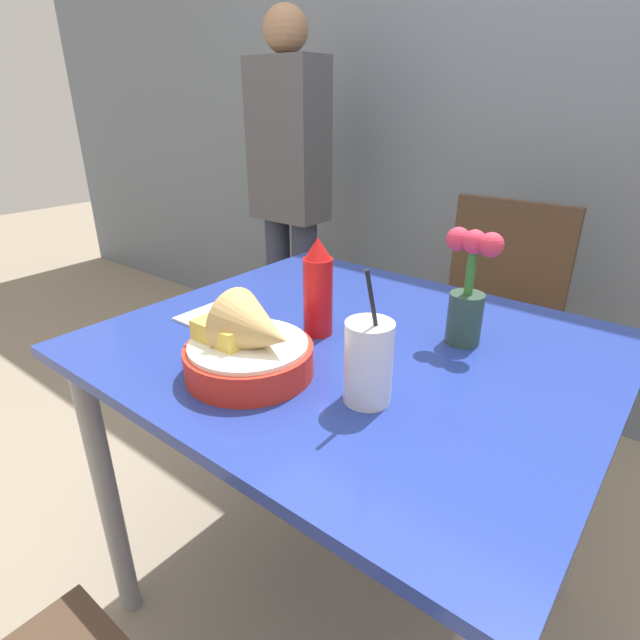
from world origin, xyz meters
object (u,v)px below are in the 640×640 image
chair_far_window (492,318)px  ketchup_bottle (318,289)px  food_basket (251,347)px  person_standing (289,186)px  drink_cup (368,365)px  flower_vase (468,291)px

chair_far_window → ketchup_bottle: 0.91m
food_basket → person_standing: (-0.87, 1.08, 0.06)m
ketchup_bottle → person_standing: size_ratio=0.13×
chair_far_window → drink_cup: 1.04m
chair_far_window → flower_vase: 0.79m
chair_far_window → ketchup_bottle: (-0.09, -0.84, 0.33)m
flower_vase → person_standing: person_standing is taller
chair_far_window → food_basket: 1.09m
chair_far_window → drink_cup: bearing=-82.2°
flower_vase → person_standing: (-1.11, 0.71, 0.01)m
ketchup_bottle → flower_vase: size_ratio=0.89×
ketchup_bottle → drink_cup: 0.27m
food_basket → drink_cup: (0.21, 0.06, 0.01)m
drink_cup → flower_vase: (0.03, 0.30, 0.05)m
flower_vase → person_standing: 1.32m
chair_far_window → flower_vase: (0.17, -0.69, 0.34)m
drink_cup → person_standing: bearing=136.8°
flower_vase → drink_cup: bearing=-96.2°
drink_cup → food_basket: bearing=-163.5°
drink_cup → person_standing: 1.48m
drink_cup → flower_vase: bearing=83.8°
food_basket → chair_far_window: bearing=86.1°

